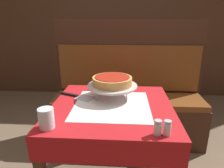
{
  "coord_description": "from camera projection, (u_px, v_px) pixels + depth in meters",
  "views": [
    {
      "loc": [
        0.08,
        -1.21,
        1.27
      ],
      "look_at": [
        -0.01,
        0.1,
        0.84
      ],
      "focal_mm": 32.0,
      "sensor_mm": 36.0,
      "label": 1
    }
  ],
  "objects": [
    {
      "name": "pizza_server",
      "position": [
        77.0,
        96.0,
        1.46
      ],
      "size": [
        0.29,
        0.17,
        0.01
      ],
      "color": "#BCBCC1",
      "rests_on": "dining_table_front"
    },
    {
      "name": "salt_shaker",
      "position": [
        158.0,
        128.0,
        0.97
      ],
      "size": [
        0.04,
        0.04,
        0.08
      ],
      "color": "silver",
      "rests_on": "dining_table_front"
    },
    {
      "name": "dining_table_rear",
      "position": [
        120.0,
        65.0,
        2.96
      ],
      "size": [
        0.7,
        0.7,
        0.72
      ],
      "color": "#194799",
      "rests_on": "ground_plane"
    },
    {
      "name": "back_wall_panel",
      "position": [
        120.0,
        23.0,
        3.19
      ],
      "size": [
        6.0,
        0.04,
        2.4
      ],
      "primitive_type": "cube",
      "color": "#4C2D1E",
      "rests_on": "ground_plane"
    },
    {
      "name": "pizza_pan_stand",
      "position": [
        112.0,
        86.0,
        1.42
      ],
      "size": [
        0.35,
        0.35,
        0.09
      ],
      "color": "#ADADB2",
      "rests_on": "dining_table_front"
    },
    {
      "name": "dining_table_front",
      "position": [
        112.0,
        118.0,
        1.35
      ],
      "size": [
        0.8,
        0.8,
        0.72
      ],
      "color": "red",
      "rests_on": "ground_plane"
    },
    {
      "name": "water_glass_near",
      "position": [
        46.0,
        118.0,
        1.03
      ],
      "size": [
        0.08,
        0.08,
        0.11
      ],
      "color": "silver",
      "rests_on": "dining_table_front"
    },
    {
      "name": "deep_dish_pizza",
      "position": [
        112.0,
        81.0,
        1.41
      ],
      "size": [
        0.28,
        0.28,
        0.06
      ],
      "color": "tan",
      "rests_on": "pizza_pan_stand"
    },
    {
      "name": "condiment_caddy",
      "position": [
        120.0,
        55.0,
        2.92
      ],
      "size": [
        0.14,
        0.14,
        0.16
      ],
      "color": "black",
      "rests_on": "dining_table_rear"
    },
    {
      "name": "pepper_shaker",
      "position": [
        167.0,
        128.0,
        0.97
      ],
      "size": [
        0.04,
        0.04,
        0.08
      ],
      "color": "silver",
      "rests_on": "dining_table_front"
    },
    {
      "name": "booth_bench",
      "position": [
        128.0,
        106.0,
        2.14
      ],
      "size": [
        1.55,
        0.45,
        1.26
      ],
      "color": "#3D2316",
      "rests_on": "ground_plane"
    }
  ]
}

